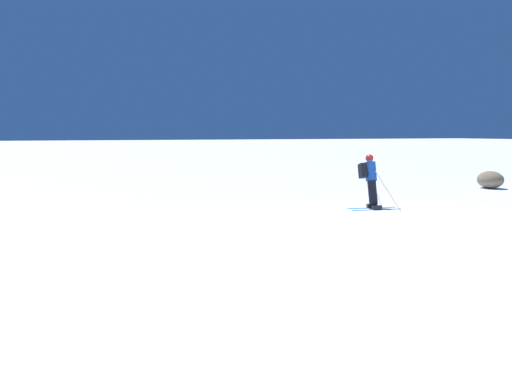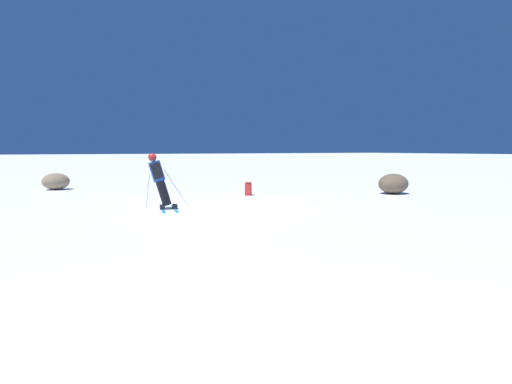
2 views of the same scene
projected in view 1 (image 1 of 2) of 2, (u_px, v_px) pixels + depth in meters
ground_plane at (404, 216)px, 13.86m from camera, size 300.00×300.00×0.00m
skier at (370, 178)px, 15.26m from camera, size 1.32×1.63×1.68m
exposed_boulder_0 at (490, 180)px, 20.70m from camera, size 1.11×0.95×0.72m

